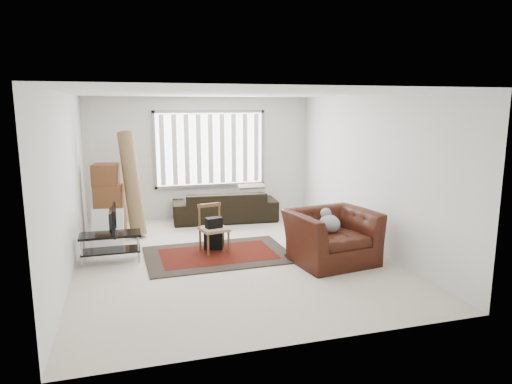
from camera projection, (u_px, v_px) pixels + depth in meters
room at (226, 150)px, 7.85m from camera, size 6.00×6.02×2.71m
persian_rug at (218, 255)px, 7.76m from camera, size 2.45×1.67×0.02m
tv_stand at (111, 241)px, 7.37m from camera, size 0.95×0.43×0.48m
tv at (109, 220)px, 7.31m from camera, size 0.10×0.77×0.44m
subwoofer at (214, 239)px, 8.09m from camera, size 0.41×0.41×0.33m
moving_boxes at (109, 202)px, 8.91m from camera, size 0.65×0.61×1.40m
white_flatpack at (108, 228)px, 8.15m from camera, size 0.57×0.29×0.70m
rolled_rug at (132, 183)px, 8.87m from camera, size 0.55×0.91×2.04m
sofa at (225, 201)px, 10.03m from camera, size 2.33×1.16×0.87m
side_chair at (213, 226)px, 7.86m from camera, size 0.53×0.53×0.83m
armchair at (332, 233)px, 7.35m from camera, size 1.45×1.31×0.96m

